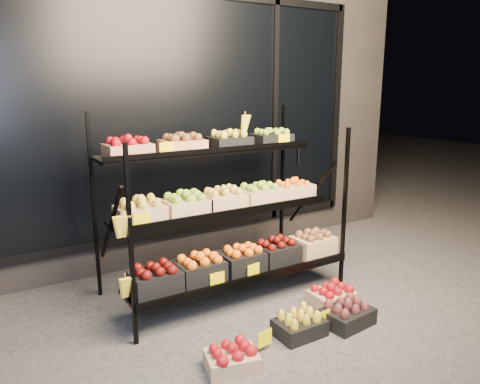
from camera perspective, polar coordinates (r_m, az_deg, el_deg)
ground at (r=3.99m, az=2.90°, el=-15.10°), size 24.00×24.00×0.00m
building at (r=5.83m, az=-11.74°, el=11.53°), size 6.00×2.08×3.50m
display_rack at (r=4.16m, az=-1.80°, el=-2.18°), size 2.18×1.02×1.71m
tag_floor_a at (r=3.55m, az=3.04°, el=-17.94°), size 0.13×0.01×0.12m
tag_floor_b at (r=3.85m, az=10.14°, el=-15.44°), size 0.13×0.01×0.12m
floor_crate_left at (r=3.34m, az=-1.01°, el=-19.57°), size 0.40×0.33×0.18m
floor_crate_midleft at (r=3.74m, az=7.26°, el=-15.73°), size 0.37×0.27×0.19m
floor_crate_midright at (r=4.24m, az=11.09°, el=-12.24°), size 0.38×0.29×0.19m
floor_crate_right at (r=3.95m, az=12.97°, el=-14.26°), size 0.42×0.33×0.20m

